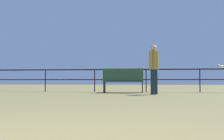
{
  "coord_description": "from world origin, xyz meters",
  "views": [
    {
      "loc": [
        0.83,
        -1.71,
        0.49
      ],
      "look_at": [
        -0.3,
        8.86,
        0.95
      ],
      "focal_mm": 40.32,
      "sensor_mm": 36.0,
      "label": 1
    }
  ],
  "objects": [
    {
      "name": "seagull_on_rail",
      "position": [
        4.29,
        9.36,
        1.1
      ],
      "size": [
        0.39,
        0.15,
        0.18
      ],
      "color": "white",
      "rests_on": "pier_railing"
    },
    {
      "name": "person_by_bench",
      "position": [
        1.37,
        7.43,
        1.02
      ],
      "size": [
        0.37,
        0.49,
        1.77
      ],
      "color": "#1A2D31",
      "rests_on": "ground_plane"
    },
    {
      "name": "bench_near_left",
      "position": [
        0.18,
        8.66,
        0.55
      ],
      "size": [
        1.66,
        0.63,
        1.0
      ],
      "color": "#2E543D",
      "rests_on": "ground_plane"
    },
    {
      "name": "pier_railing",
      "position": [
        -0.0,
        9.36,
        0.76
      ],
      "size": [
        25.11,
        0.05,
        1.01
      ],
      "color": "black",
      "rests_on": "ground_plane"
    }
  ]
}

